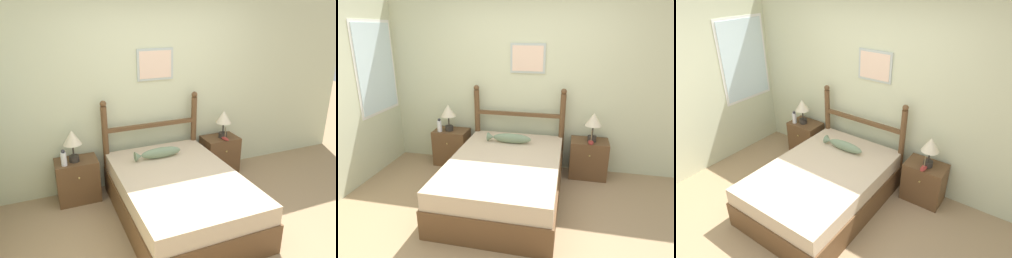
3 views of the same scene
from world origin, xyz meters
TOP-DOWN VIEW (x-y plane):
  - ground_plane at (0.00, 0.00)m, footprint 16.00×16.00m
  - wall_back at (-0.00, 1.73)m, footprint 6.40×0.08m
  - bed at (-0.12, 0.67)m, footprint 1.33×1.91m
  - headboard at (-0.12, 1.58)m, footprint 1.34×0.08m
  - nightstand_left at (-1.15, 1.50)m, footprint 0.51×0.37m
  - nightstand_right at (0.91, 1.50)m, footprint 0.51×0.37m
  - table_lamp_left at (-1.17, 1.47)m, footprint 0.22×0.22m
  - table_lamp_right at (0.93, 1.47)m, footprint 0.22×0.22m
  - bottle at (-1.29, 1.40)m, footprint 0.07×0.07m
  - model_boat at (0.91, 1.38)m, footprint 0.07×0.18m
  - fish_pillow at (-0.18, 1.19)m, footprint 0.60×0.12m

SIDE VIEW (x-z plane):
  - ground_plane at x=0.00m, z-range 0.00..0.00m
  - bed at x=-0.12m, z-range 0.00..0.53m
  - nightstand_left at x=-1.15m, z-range 0.00..0.54m
  - nightstand_right at x=0.91m, z-range 0.00..0.54m
  - model_boat at x=0.91m, z-range 0.47..0.66m
  - fish_pillow at x=-0.18m, z-range 0.53..0.67m
  - bottle at x=-1.29m, z-range 0.53..0.74m
  - headboard at x=-0.12m, z-range 0.04..1.28m
  - table_lamp_left at x=-1.17m, z-range 0.62..1.03m
  - table_lamp_right at x=0.93m, z-range 0.62..1.03m
  - wall_back at x=0.00m, z-range 0.00..2.55m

